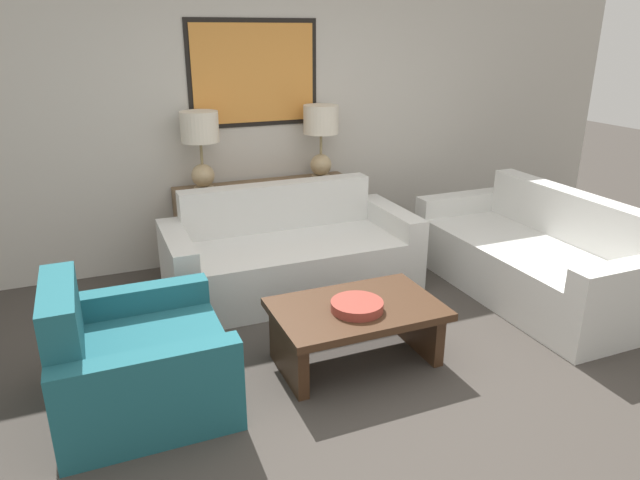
{
  "coord_description": "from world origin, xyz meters",
  "views": [
    {
      "loc": [
        -1.46,
        -2.57,
        2.05
      ],
      "look_at": [
        0.0,
        0.95,
        0.65
      ],
      "focal_mm": 32.0,
      "sensor_mm": 36.0,
      "label": 1
    }
  ],
  "objects_px": {
    "console_table": "(266,223)",
    "decorative_bowl": "(357,306)",
    "couch_by_back_wall": "(290,256)",
    "table_lamp_right": "(321,131)",
    "coffee_table": "(356,321)",
    "armchair_near_back_wall": "(135,363)",
    "table_lamp_left": "(200,139)",
    "couch_by_side": "(531,260)"
  },
  "relations": [
    {
      "from": "table_lamp_left",
      "to": "armchair_near_back_wall",
      "type": "xyz_separation_m",
      "value": [
        -0.81,
        -1.82,
        -0.93
      ]
    },
    {
      "from": "armchair_near_back_wall",
      "to": "couch_by_back_wall",
      "type": "bearing_deg",
      "value": 40.34
    },
    {
      "from": "couch_by_back_wall",
      "to": "couch_by_side",
      "type": "height_order",
      "value": "same"
    },
    {
      "from": "coffee_table",
      "to": "decorative_bowl",
      "type": "distance_m",
      "value": 0.16
    },
    {
      "from": "console_table",
      "to": "couch_by_back_wall",
      "type": "xyz_separation_m",
      "value": [
        0.0,
        -0.66,
        -0.09
      ]
    },
    {
      "from": "table_lamp_left",
      "to": "coffee_table",
      "type": "relative_size",
      "value": 0.63
    },
    {
      "from": "couch_by_back_wall",
      "to": "decorative_bowl",
      "type": "xyz_separation_m",
      "value": [
        -0.02,
        -1.3,
        0.15
      ]
    },
    {
      "from": "table_lamp_left",
      "to": "couch_by_side",
      "type": "height_order",
      "value": "table_lamp_left"
    },
    {
      "from": "table_lamp_right",
      "to": "couch_by_side",
      "type": "distance_m",
      "value": 2.15
    },
    {
      "from": "table_lamp_left",
      "to": "couch_by_side",
      "type": "relative_size",
      "value": 0.33
    },
    {
      "from": "decorative_bowl",
      "to": "armchair_near_back_wall",
      "type": "relative_size",
      "value": 0.34
    },
    {
      "from": "decorative_bowl",
      "to": "console_table",
      "type": "bearing_deg",
      "value": 89.42
    },
    {
      "from": "table_lamp_right",
      "to": "table_lamp_left",
      "type": "bearing_deg",
      "value": 180.0
    },
    {
      "from": "console_table",
      "to": "couch_by_side",
      "type": "xyz_separation_m",
      "value": [
        1.8,
        -1.49,
        -0.09
      ]
    },
    {
      "from": "console_table",
      "to": "decorative_bowl",
      "type": "distance_m",
      "value": 1.97
    },
    {
      "from": "couch_by_back_wall",
      "to": "coffee_table",
      "type": "height_order",
      "value": "couch_by_back_wall"
    },
    {
      "from": "table_lamp_left",
      "to": "decorative_bowl",
      "type": "height_order",
      "value": "table_lamp_left"
    },
    {
      "from": "table_lamp_left",
      "to": "armchair_near_back_wall",
      "type": "relative_size",
      "value": 0.68
    },
    {
      "from": "table_lamp_right",
      "to": "coffee_table",
      "type": "xyz_separation_m",
      "value": [
        -0.55,
        -1.91,
        -0.9
      ]
    },
    {
      "from": "table_lamp_left",
      "to": "couch_by_back_wall",
      "type": "relative_size",
      "value": 0.33
    },
    {
      "from": "couch_by_back_wall",
      "to": "armchair_near_back_wall",
      "type": "xyz_separation_m",
      "value": [
        -1.36,
        -1.15,
        -0.02
      ]
    },
    {
      "from": "console_table",
      "to": "couch_by_back_wall",
      "type": "bearing_deg",
      "value": -90.0
    },
    {
      "from": "decorative_bowl",
      "to": "couch_by_side",
      "type": "bearing_deg",
      "value": 14.49
    },
    {
      "from": "couch_by_side",
      "to": "armchair_near_back_wall",
      "type": "xyz_separation_m",
      "value": [
        -3.16,
        -0.32,
        -0.02
      ]
    },
    {
      "from": "console_table",
      "to": "coffee_table",
      "type": "relative_size",
      "value": 1.52
    },
    {
      "from": "coffee_table",
      "to": "couch_by_back_wall",
      "type": "bearing_deg",
      "value": 90.29
    },
    {
      "from": "coffee_table",
      "to": "table_lamp_right",
      "type": "bearing_deg",
      "value": 74.02
    },
    {
      "from": "coffee_table",
      "to": "armchair_near_back_wall",
      "type": "height_order",
      "value": "armchair_near_back_wall"
    },
    {
      "from": "coffee_table",
      "to": "table_lamp_left",
      "type": "bearing_deg",
      "value": 106.33
    },
    {
      "from": "table_lamp_left",
      "to": "couch_by_back_wall",
      "type": "xyz_separation_m",
      "value": [
        0.55,
        -0.66,
        -0.9
      ]
    },
    {
      "from": "couch_by_back_wall",
      "to": "decorative_bowl",
      "type": "height_order",
      "value": "couch_by_back_wall"
    },
    {
      "from": "coffee_table",
      "to": "couch_by_side",
      "type": "bearing_deg",
      "value": 12.95
    },
    {
      "from": "decorative_bowl",
      "to": "armchair_near_back_wall",
      "type": "bearing_deg",
      "value": 173.75
    },
    {
      "from": "console_table",
      "to": "couch_by_back_wall",
      "type": "relative_size",
      "value": 0.8
    },
    {
      "from": "decorative_bowl",
      "to": "coffee_table",
      "type": "bearing_deg",
      "value": 65.72
    },
    {
      "from": "couch_by_side",
      "to": "table_lamp_left",
      "type": "bearing_deg",
      "value": 147.65
    },
    {
      "from": "table_lamp_left",
      "to": "table_lamp_right",
      "type": "xyz_separation_m",
      "value": [
        1.1,
        0.0,
        0.0
      ]
    },
    {
      "from": "table_lamp_right",
      "to": "coffee_table",
      "type": "distance_m",
      "value": 2.18
    },
    {
      "from": "couch_by_side",
      "to": "coffee_table",
      "type": "distance_m",
      "value": 1.85
    },
    {
      "from": "console_table",
      "to": "decorative_bowl",
      "type": "relative_size",
      "value": 4.88
    },
    {
      "from": "table_lamp_left",
      "to": "decorative_bowl",
      "type": "xyz_separation_m",
      "value": [
        0.53,
        -1.96,
        -0.75
      ]
    },
    {
      "from": "table_lamp_left",
      "to": "couch_by_side",
      "type": "distance_m",
      "value": 2.93
    }
  ]
}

